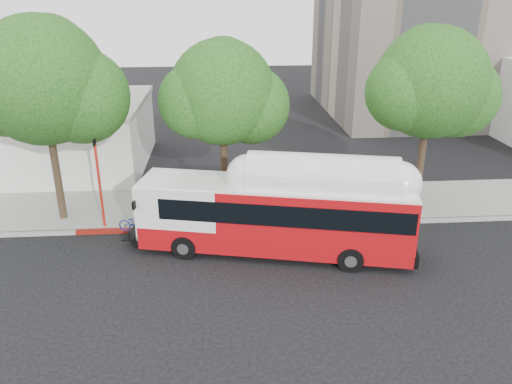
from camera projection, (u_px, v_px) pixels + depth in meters
ground at (253, 270)px, 20.29m from camera, size 120.00×120.00×0.00m
sidewalk at (244, 205)px, 26.27m from camera, size 60.00×5.00×0.15m
curb_strip at (247, 226)px, 23.86m from camera, size 60.00×0.30×0.15m
red_curb_segment at (184, 228)px, 23.65m from camera, size 10.00×0.32×0.16m
street_tree_left at (54, 86)px, 22.36m from camera, size 6.67×5.80×9.74m
street_tree_mid at (231, 96)px, 23.64m from camera, size 5.75×5.00×8.62m
street_tree_right at (439, 87)px, 24.03m from camera, size 6.21×5.40×9.18m
low_commercial_bldg at (16, 134)px, 31.44m from camera, size 16.20×10.20×4.25m
transit_bus at (277, 216)px, 21.07m from camera, size 12.44×4.97×3.63m
signal_pole at (100, 185)px, 22.97m from camera, size 0.12×0.42×4.40m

